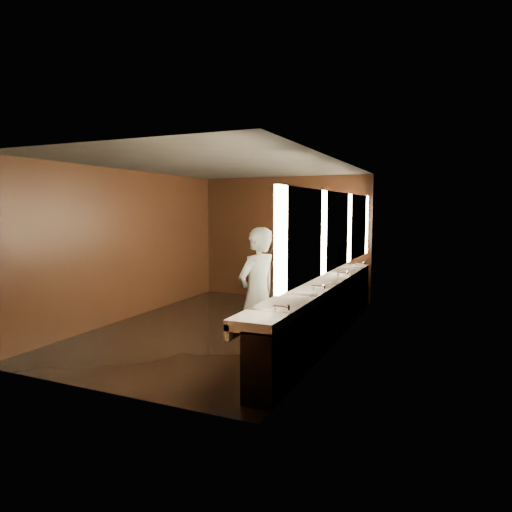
{
  "coord_description": "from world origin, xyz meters",
  "views": [
    {
      "loc": [
        3.67,
        -6.86,
        2.08
      ],
      "look_at": [
        0.63,
        0.0,
        1.29
      ],
      "focal_mm": 32.0,
      "sensor_mm": 36.0,
      "label": 1
    }
  ],
  "objects": [
    {
      "name": "trash_bin",
      "position": [
        1.58,
        -1.56,
        0.29
      ],
      "size": [
        0.49,
        0.49,
        0.57
      ],
      "primitive_type": "cylinder",
      "rotation": [
        0.0,
        0.0,
        0.42
      ],
      "color": "black",
      "rests_on": "floor"
    },
    {
      "name": "sink_counter",
      "position": [
        1.79,
        0.0,
        0.5
      ],
      "size": [
        0.55,
        5.4,
        1.01
      ],
      "color": "black",
      "rests_on": "floor"
    },
    {
      "name": "person",
      "position": [
        1.22,
        -1.3,
        0.91
      ],
      "size": [
        0.63,
        0.77,
        1.83
      ],
      "primitive_type": "imported",
      "rotation": [
        0.0,
        0.0,
        -1.9
      ],
      "color": "#92C1DA",
      "rests_on": "floor"
    },
    {
      "name": "ceiling",
      "position": [
        0.0,
        0.0,
        2.8
      ],
      "size": [
        4.0,
        6.0,
        0.02
      ],
      "primitive_type": "cube",
      "color": "#2D2D2B",
      "rests_on": "wall_back"
    },
    {
      "name": "floor",
      "position": [
        0.0,
        0.0,
        0.0
      ],
      "size": [
        6.0,
        6.0,
        0.0
      ],
      "primitive_type": "plane",
      "color": "black",
      "rests_on": "ground"
    },
    {
      "name": "wall_left",
      "position": [
        -2.0,
        0.0,
        1.4
      ],
      "size": [
        0.02,
        6.0,
        2.8
      ],
      "primitive_type": "cube",
      "color": "black",
      "rests_on": "floor"
    },
    {
      "name": "mirror_band",
      "position": [
        1.98,
        -0.0,
        1.75
      ],
      "size": [
        0.06,
        5.03,
        1.15
      ],
      "color": "#FFE5B6",
      "rests_on": "wall_right"
    },
    {
      "name": "wall_front",
      "position": [
        0.0,
        -3.0,
        1.4
      ],
      "size": [
        4.0,
        0.02,
        2.8
      ],
      "primitive_type": "cube",
      "color": "black",
      "rests_on": "floor"
    },
    {
      "name": "wall_back",
      "position": [
        0.0,
        3.0,
        1.4
      ],
      "size": [
        4.0,
        0.02,
        2.8
      ],
      "primitive_type": "cube",
      "color": "black",
      "rests_on": "floor"
    },
    {
      "name": "wall_right",
      "position": [
        2.0,
        0.0,
        1.4
      ],
      "size": [
        0.02,
        6.0,
        2.8
      ],
      "primitive_type": "cube",
      "color": "black",
      "rests_on": "floor"
    }
  ]
}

